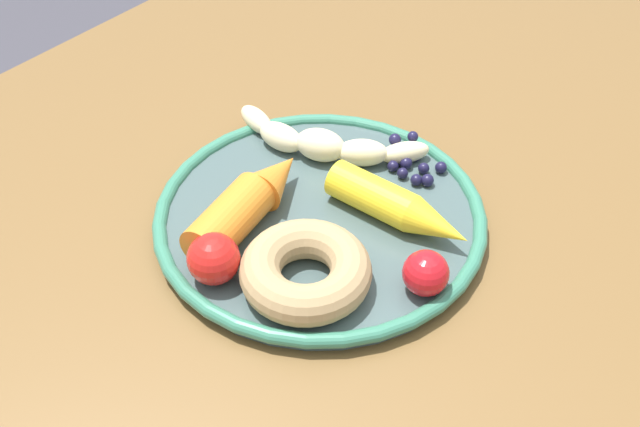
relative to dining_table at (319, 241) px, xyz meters
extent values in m
cube|color=brown|center=(0.00, 0.00, 0.07)|extent=(1.30, 0.76, 0.03)
cube|color=brown|center=(0.59, 0.32, -0.29)|extent=(0.05, 0.05, 0.70)
cylinder|color=#435858|center=(-0.05, -0.04, 0.09)|extent=(0.27, 0.27, 0.01)
torus|color=#377C60|center=(-0.05, -0.04, 0.10)|extent=(0.28, 0.28, 0.01)
ellipsoid|color=#F6E4AF|center=(0.01, 0.08, 0.11)|extent=(0.03, 0.05, 0.02)
ellipsoid|color=#F6E4AF|center=(0.00, 0.04, 0.11)|extent=(0.03, 0.05, 0.02)
ellipsoid|color=#F6E4AF|center=(0.01, 0.01, 0.11)|extent=(0.04, 0.05, 0.03)
ellipsoid|color=#F6E4AF|center=(0.03, -0.03, 0.11)|extent=(0.05, 0.05, 0.02)
ellipsoid|color=#F6E4AF|center=(0.05, -0.06, 0.11)|extent=(0.05, 0.04, 0.02)
cylinder|color=orange|center=(-0.12, 0.00, 0.12)|extent=(0.09, 0.05, 0.04)
cone|color=orange|center=(-0.05, 0.01, 0.12)|extent=(0.06, 0.05, 0.04)
cylinder|color=yellow|center=(-0.02, -0.07, 0.11)|extent=(0.03, 0.08, 0.03)
cone|color=yellow|center=(-0.02, -0.14, 0.11)|extent=(0.03, 0.05, 0.03)
torus|color=tan|center=(-0.12, -0.08, 0.11)|extent=(0.13, 0.13, 0.03)
sphere|color=#191638|center=(0.05, -0.08, 0.10)|extent=(0.01, 0.01, 0.01)
sphere|color=#191638|center=(0.05, -0.06, 0.10)|extent=(0.01, 0.01, 0.01)
sphere|color=#191638|center=(0.06, -0.09, 0.10)|extent=(0.01, 0.01, 0.01)
sphere|color=#191638|center=(0.06, -0.06, 0.10)|extent=(0.01, 0.01, 0.01)
sphere|color=#191638|center=(0.05, -0.05, 0.10)|extent=(0.01, 0.01, 0.01)
sphere|color=#191638|center=(0.03, -0.07, 0.10)|extent=(0.01, 0.01, 0.01)
sphere|color=#191638|center=(0.04, -0.06, 0.10)|extent=(0.01, 0.01, 0.01)
sphere|color=#191638|center=(0.04, -0.09, 0.10)|extent=(0.01, 0.01, 0.01)
sphere|color=#191638|center=(0.03, -0.08, 0.10)|extent=(0.01, 0.01, 0.01)
sphere|color=#191638|center=(0.06, -0.04, 0.11)|extent=(0.01, 0.01, 0.01)
sphere|color=#191638|center=(0.07, -0.05, 0.11)|extent=(0.01, 0.01, 0.01)
sphere|color=red|center=(-0.07, -0.15, 0.11)|extent=(0.04, 0.04, 0.04)
sphere|color=red|center=(-0.16, -0.02, 0.12)|extent=(0.04, 0.04, 0.04)
camera|label=1|loc=(-0.42, -0.33, 0.53)|focal=42.52mm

